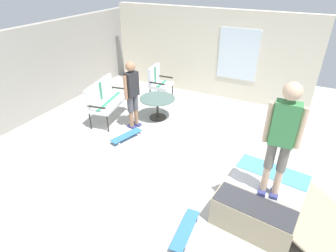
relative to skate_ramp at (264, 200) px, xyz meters
name	(u,v)px	position (x,y,z in m)	size (l,w,h in m)	color
ground_plane	(164,164)	(0.45, 2.02, -0.31)	(12.00, 12.00, 0.10)	#B2B2AD
back_wall_cinderblock	(16,79)	(0.45, 6.02, 0.87)	(9.00, 0.20, 2.25)	#9E998E
house_facade	(209,53)	(4.24, 2.51, 0.99)	(0.23, 6.00, 2.50)	beige
skate_ramp	(264,200)	(0.00, 0.00, 0.00)	(1.57, 2.00, 0.52)	tan
patio_bench	(104,97)	(1.42, 4.22, 0.36)	(1.33, 0.76, 1.02)	#2D2823
patio_chair_near_house	(158,80)	(3.09, 3.60, 0.36)	(0.65, 0.58, 1.02)	#2D2823
patio_table	(157,104)	(2.07, 3.05, 0.15)	(0.90, 0.90, 0.57)	#2D2823
person_watching	(132,91)	(1.42, 3.36, 0.70)	(0.47, 0.29, 1.65)	navy
person_skater	(282,134)	(-0.11, -0.04, 1.30)	(0.25, 0.48, 1.76)	navy
skateboard_by_bench	(126,136)	(0.84, 3.21, -0.17)	(0.82, 0.42, 0.10)	#3372B2
skateboard_spare	(185,230)	(-0.96, 0.93, -0.17)	(0.81, 0.25, 0.10)	#3372B2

